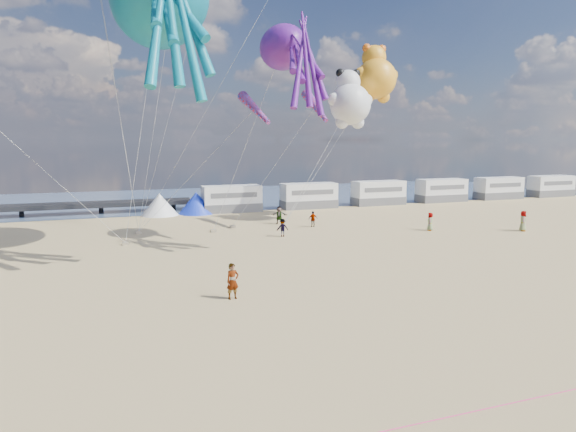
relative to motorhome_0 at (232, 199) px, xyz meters
The scene contains 27 objects.
ground 40.48m from the motorhome_0, 98.53° to the right, with size 120.00×120.00×0.00m, color tan.
water 16.22m from the motorhome_0, 111.80° to the left, with size 120.00×120.00×0.00m, color #3E5576.
motorhome_0 is the anchor object (origin of this frame).
motorhome_1 9.50m from the motorhome_0, ahead, with size 6.60×2.50×3.00m, color silver.
motorhome_2 19.00m from the motorhome_0, ahead, with size 6.60×2.50×3.00m, color silver.
motorhome_3 28.50m from the motorhome_0, ahead, with size 6.60×2.50×3.00m, color silver.
motorhome_4 38.00m from the motorhome_0, ahead, with size 6.60×2.50×3.00m, color silver.
motorhome_5 47.50m from the motorhome_0, ahead, with size 6.60×2.50×3.00m, color silver.
tent_white 8.01m from the motorhome_0, behind, with size 4.00×4.00×2.40m, color white.
tent_blue 4.01m from the motorhome_0, behind, with size 4.00×4.00×2.40m, color #1933CC.
rope_line 45.42m from the motorhome_0, 97.59° to the right, with size 0.03×0.03×34.00m, color #F2338C.
standing_person 32.57m from the motorhome_0, 103.72° to the right, with size 0.68×0.45×1.87m, color tan.
beachgoer_0 22.85m from the motorhome_0, 52.44° to the right, with size 0.60×0.39×1.64m, color #7F6659.
beachgoer_2 16.28m from the motorhome_0, 88.51° to the right, with size 0.74×0.58×1.52m, color #7F6659.
beachgoer_3 13.51m from the motorhome_0, 69.38° to the right, with size 0.96×0.55×1.49m, color #7F6659.
beachgoer_4 10.22m from the motorhome_0, 76.93° to the right, with size 1.02×0.42×1.74m, color #7F6659.
beachgoer_6 30.26m from the motorhome_0, 44.35° to the right, with size 0.67×0.44×1.83m, color #7F6659.
sandbag_a 19.71m from the motorhome_0, 128.64° to the right, with size 0.50×0.35×0.22m, color gray.
sandbag_b 13.10m from the motorhome_0, 110.97° to the right, with size 0.50×0.35×0.22m, color gray.
sandbag_c 12.69m from the motorhome_0, 82.14° to the right, with size 0.50×0.35×0.22m, color gray.
sandbag_d 10.84m from the motorhome_0, 103.39° to the right, with size 0.50×0.35×0.22m, color gray.
sandbag_e 15.31m from the motorhome_0, 135.99° to the right, with size 0.50×0.35×0.22m, color gray.
kite_octopus_purple 22.51m from the motorhome_0, 90.29° to the right, with size 3.59×8.39×9.58m, color #581681, non-canonical shape.
kite_panda 17.52m from the motorhome_0, 49.64° to the right, with size 4.83×4.55×6.83m, color silver, non-canonical shape.
kite_teddy_orange 20.47m from the motorhome_0, 34.19° to the right, with size 5.00×4.70×7.06m, color orange, non-canonical shape.
windsock_mid 16.76m from the motorhome_0, 69.29° to the right, with size 1.00×6.42×6.42m, color red, non-canonical shape.
windsock_right 18.89m from the motorhome_0, 96.82° to the right, with size 0.90×4.93×4.93m, color red, non-canonical shape.
Camera 1 is at (-7.81, -16.62, 8.13)m, focal length 32.00 mm.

